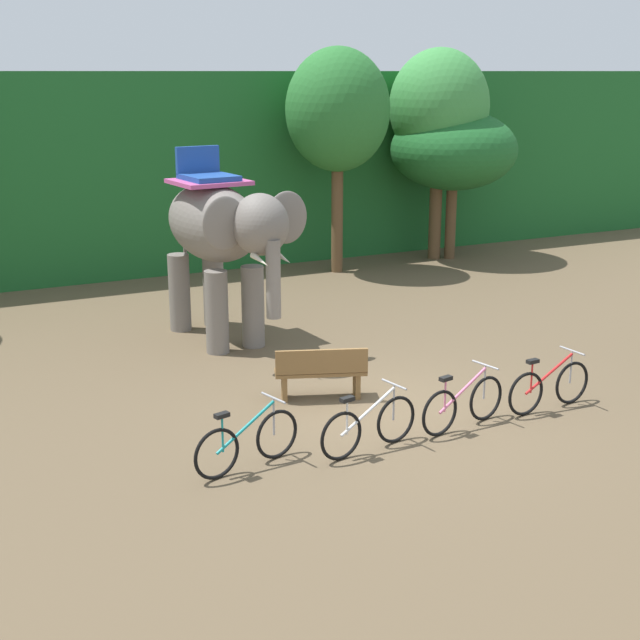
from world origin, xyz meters
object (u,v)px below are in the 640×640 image
object	(u,v)px
tree_far_right	(439,108)
bike_white	(369,426)
bike_red	(549,386)
bike_pink	(463,404)
bike_teal	(247,442)
tree_center_right	(454,150)
wooden_bench	(321,372)
tree_far_left	(338,111)
elephant	(220,233)

from	to	relation	value
tree_far_right	bike_white	xyz separation A→B (m)	(-8.19, -10.86, -3.85)
bike_red	bike_pink	bearing A→B (deg)	-179.18
bike_teal	bike_white	size ratio (longest dim) A/B	0.99
tree_center_right	wooden_bench	xyz separation A→B (m)	(-8.31, -8.54, -2.59)
bike_red	tree_far_right	bearing A→B (deg)	65.68
tree_far_left	tree_center_right	distance (m)	3.89
tree_far_left	bike_white	bearing A→B (deg)	-114.88
tree_far_left	tree_far_right	bearing A→B (deg)	5.42
tree_far_right	bike_white	distance (m)	14.13
elephant	bike_red	world-z (taller)	elephant
bike_teal	wooden_bench	distance (m)	2.80
tree_center_right	bike_red	size ratio (longest dim) A/B	2.46
bike_white	bike_pink	distance (m)	1.69
tree_far_left	tree_far_right	world-z (taller)	tree_far_right
bike_teal	bike_white	distance (m)	1.76
tree_far_right	bike_pink	xyz separation A→B (m)	(-6.50, -10.74, -3.85)
bike_red	elephant	bearing A→B (deg)	120.73
tree_far_left	bike_red	bearing A→B (deg)	-98.44
wooden_bench	bike_red	bearing A→B (deg)	-33.13
bike_teal	elephant	bearing A→B (deg)	73.20
tree_center_right	elephant	xyz separation A→B (m)	(-8.65, -4.82, -0.87)
tree_far_right	wooden_bench	world-z (taller)	tree_far_right
wooden_bench	tree_center_right	bearing A→B (deg)	45.79
bike_teal	wooden_bench	xyz separation A→B (m)	(2.04, 1.91, 0.09)
tree_far_right	tree_center_right	size ratio (longest dim) A/B	1.39
bike_teal	bike_red	bearing A→B (deg)	-0.97
tree_far_left	elephant	world-z (taller)	tree_far_left
tree_far_right	tree_center_right	distance (m)	1.25
bike_red	wooden_bench	bearing A→B (deg)	146.87
bike_white	tree_far_right	bearing A→B (deg)	52.97
bike_teal	tree_center_right	bearing A→B (deg)	45.27
tree_center_right	bike_teal	distance (m)	14.95
tree_far_left	tree_far_right	size ratio (longest dim) A/B	1.00
wooden_bench	tree_far_left	bearing A→B (deg)	61.33
elephant	tree_far_left	bearing A→B (deg)	43.50
bike_pink	bike_teal	bearing A→B (deg)	178.17
bike_teal	bike_white	world-z (taller)	same
bike_pink	tree_far_left	bearing A→B (deg)	72.91
bike_pink	wooden_bench	bearing A→B (deg)	124.61
tree_center_right	bike_pink	world-z (taller)	tree_center_right
tree_far_right	bike_teal	xyz separation A→B (m)	(-9.94, -10.63, -3.85)
tree_far_left	bike_pink	distance (m)	11.56
tree_far_right	bike_pink	bearing A→B (deg)	-121.21
tree_center_right	bike_white	bearing A→B (deg)	-128.86
tree_far_right	elephant	size ratio (longest dim) A/B	1.39
elephant	bike_teal	world-z (taller)	elephant
bike_red	bike_white	bearing A→B (deg)	-177.54
bike_teal	wooden_bench	world-z (taller)	bike_teal
elephant	tree_far_right	bearing A→B (deg)	31.25
tree_far_left	wooden_bench	xyz separation A→B (m)	(-4.60, -8.41, -3.74)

